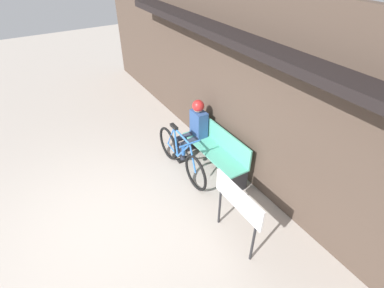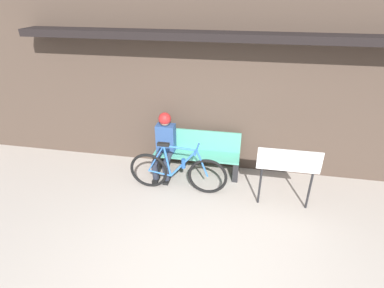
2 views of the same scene
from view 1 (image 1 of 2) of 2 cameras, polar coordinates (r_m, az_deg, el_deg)
ground_plane at (r=5.04m, az=-15.36°, el=-14.29°), size 24.00×24.00×0.00m
storefront_wall at (r=4.99m, az=10.39°, el=10.11°), size 12.00×0.56×3.20m
park_bench_near at (r=5.64m, az=4.56°, el=-1.34°), size 1.59×0.42×0.82m
bicycle at (r=5.53m, az=-2.14°, el=-2.26°), size 1.71×0.40×0.91m
person_seated at (r=5.82m, az=0.46°, el=3.59°), size 0.34×0.65×1.20m
signboard at (r=4.14m, az=8.73°, el=-11.01°), size 0.95×0.04×1.03m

